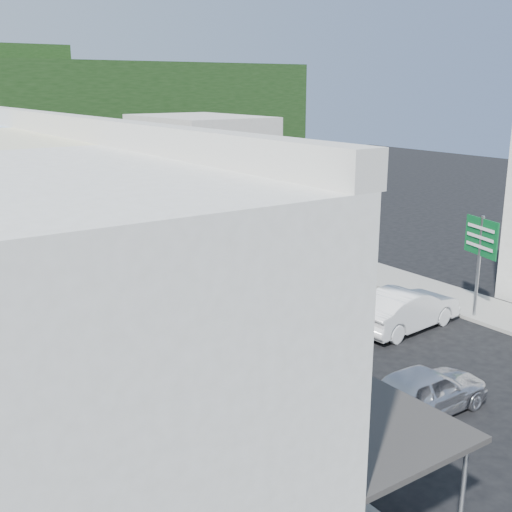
{
  "coord_description": "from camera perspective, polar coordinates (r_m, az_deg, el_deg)",
  "views": [
    {
      "loc": [
        -15.36,
        -16.17,
        9.42
      ],
      "look_at": [
        0.0,
        6.0,
        2.2
      ],
      "focal_mm": 45.0,
      "sensor_mm": 36.0,
      "label": 1
    }
  ],
  "objects": [
    {
      "name": "car_silver",
      "position": [
        19.85,
        14.68,
        -11.6
      ],
      "size": [
        4.41,
        1.82,
        1.4
      ],
      "primitive_type": "imported",
      "rotation": [
        0.0,
        0.0,
        1.58
      ],
      "color": "silver",
      "rests_on": "ground"
    },
    {
      "name": "car_black_near",
      "position": [
        36.38,
        -5.81,
        1.04
      ],
      "size": [
        4.69,
        2.37,
        1.4
      ],
      "primitive_type": "imported",
      "rotation": [
        0.0,
        0.0,
        1.69
      ],
      "color": "black",
      "rests_on": "ground"
    },
    {
      "name": "sidewalk_right",
      "position": [
        35.98,
        6.2,
        -0.16
      ],
      "size": [
        3.0,
        52.0,
        0.15
      ],
      "primitive_type": "cube",
      "color": "gray",
      "rests_on": "ground"
    },
    {
      "name": "ground",
      "position": [
        24.21,
        8.2,
        -8.07
      ],
      "size": [
        120.0,
        120.0,
        0.0
      ],
      "primitive_type": "plane",
      "color": "black",
      "rests_on": "ground"
    },
    {
      "name": "car_white",
      "position": [
        26.2,
        13.17,
        -4.87
      ],
      "size": [
        4.54,
        2.18,
        1.4
      ],
      "primitive_type": "imported",
      "rotation": [
        0.0,
        0.0,
        1.66
      ],
      "color": "silver",
      "rests_on": "ground"
    },
    {
      "name": "direction_sign",
      "position": [
        27.66,
        19.16,
        -1.03
      ],
      "size": [
        1.25,
        2.08,
        4.36
      ],
      "primitive_type": null,
      "rotation": [
        0.0,
        0.0,
        -0.28
      ],
      "color": "#095825",
      "rests_on": "ground"
    },
    {
      "name": "car_red",
      "position": [
        22.41,
        -3.84,
        -7.95
      ],
      "size": [
        4.67,
        2.09,
        1.4
      ],
      "primitive_type": "imported",
      "rotation": [
        0.0,
        0.0,
        1.53
      ],
      "color": "maroon",
      "rests_on": "ground"
    },
    {
      "name": "car_black_far",
      "position": [
        37.83,
        -13.79,
        1.22
      ],
      "size": [
        4.48,
        2.02,
        1.4
      ],
      "primitive_type": "imported",
      "rotation": [
        0.0,
        0.0,
        1.52
      ],
      "color": "black",
      "rests_on": "ground"
    },
    {
      "name": "distant_block_right",
      "position": [
        53.49,
        -5.02,
        8.57
      ],
      "size": [
        8.0,
        12.0,
        7.0
      ],
      "primitive_type": "cube",
      "color": "#B7B2A8",
      "rests_on": "ground"
    },
    {
      "name": "traffic_signal",
      "position": [
        52.88,
        -9.94,
        7.19
      ],
      "size": [
        0.95,
        1.21,
        4.91
      ],
      "primitive_type": null,
      "rotation": [
        0.0,
        0.0,
        2.9
      ],
      "color": "black",
      "rests_on": "ground"
    },
    {
      "name": "sidewalk_left",
      "position": [
        28.88,
        -17.06,
        -4.58
      ],
      "size": [
        3.0,
        52.0,
        0.15
      ],
      "primitive_type": "cube",
      "color": "gray",
      "rests_on": "ground"
    },
    {
      "name": "bus",
      "position": [
        29.83,
        -9.79,
        -0.54
      ],
      "size": [
        4.0,
        11.83,
        3.1
      ],
      "primitive_type": "imported",
      "rotation": [
        0.0,
        0.0,
        0.13
      ],
      "color": "orange",
      "rests_on": "ground"
    },
    {
      "name": "pedestrian_left",
      "position": [
        20.12,
        -10.79,
        -10.03
      ],
      "size": [
        0.6,
        0.71,
        1.7
      ],
      "primitive_type": "imported",
      "rotation": [
        0.0,
        0.0,
        1.97
      ],
      "color": "black",
      "rests_on": "sidewalk_left"
    }
  ]
}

